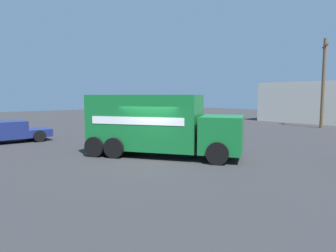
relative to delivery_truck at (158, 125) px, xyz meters
name	(u,v)px	position (x,y,z in m)	size (l,w,h in m)	color
ground_plane	(156,159)	(0.54, -0.62, -1.56)	(100.00, 100.00, 0.00)	#2B2B2D
delivery_truck	(158,125)	(0.00, 0.00, 0.00)	(7.77, 5.99, 3.04)	#146B2D
pickup_navy	(7,131)	(-9.73, -4.28, -0.83)	(2.54, 5.32, 1.38)	navy
utility_pole	(323,82)	(0.70, 19.72, 2.68)	(1.24, 1.95, 8.20)	brown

